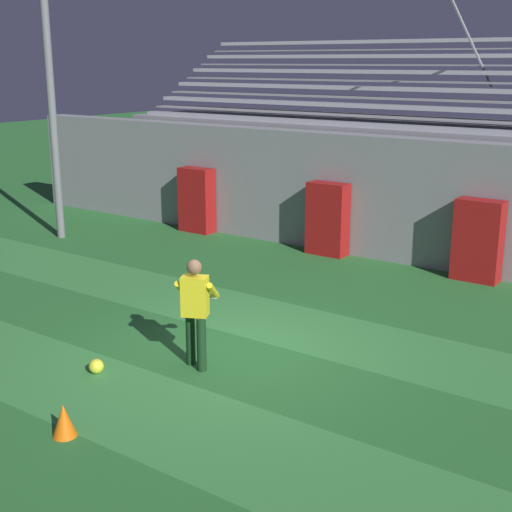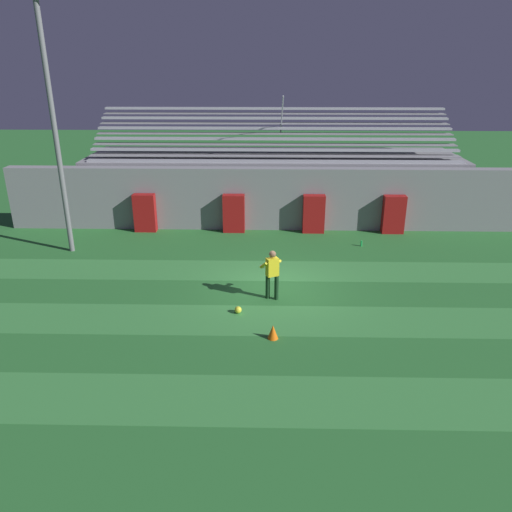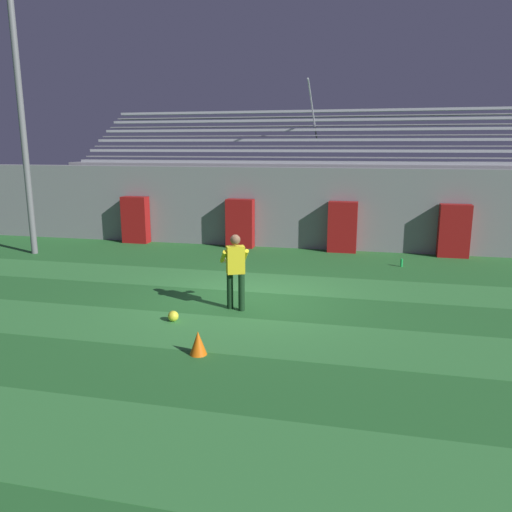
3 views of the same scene
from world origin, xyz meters
TOP-DOWN VIEW (x-y plane):
  - ground_plane at (0.00, 0.00)m, footprint 80.00×80.00m
  - turf_stripe_mid at (0.00, -2.24)m, footprint 28.00×1.88m
  - turf_stripe_far at (0.00, 1.51)m, footprint 28.00×1.88m
  - back_wall at (0.00, 6.50)m, footprint 24.00×0.60m
  - padding_pillar_gate_left at (-1.78, 5.95)m, footprint 0.96×0.44m
  - padding_pillar_gate_right at (1.78, 5.95)m, footprint 0.96×0.44m
  - padding_pillar_far_left at (-5.78, 5.95)m, footprint 0.96×0.44m
  - bleacher_stand at (0.00, 9.19)m, footprint 18.00×4.75m
  - goalkeeper at (-0.13, -0.77)m, footprint 0.72×0.68m
  - soccer_ball at (-1.17, -1.81)m, footprint 0.22×0.22m
  - traffic_cone at (-0.11, -3.28)m, footprint 0.30×0.30m

SIDE VIEW (x-z plane):
  - ground_plane at x=0.00m, z-range 0.00..0.00m
  - turf_stripe_mid at x=0.00m, z-range 0.00..0.01m
  - turf_stripe_far at x=0.00m, z-range 0.00..0.01m
  - soccer_ball at x=-1.17m, z-range 0.00..0.22m
  - traffic_cone at x=-0.11m, z-range 0.00..0.42m
  - padding_pillar_gate_left at x=-1.78m, z-range 0.00..1.71m
  - padding_pillar_gate_right at x=1.78m, z-range 0.00..1.71m
  - padding_pillar_far_left at x=-5.78m, z-range 0.00..1.71m
  - goalkeeper at x=-0.13m, z-range 0.12..1.79m
  - back_wall at x=0.00m, z-range 0.00..2.80m
  - bleacher_stand at x=0.00m, z-range -1.40..4.42m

